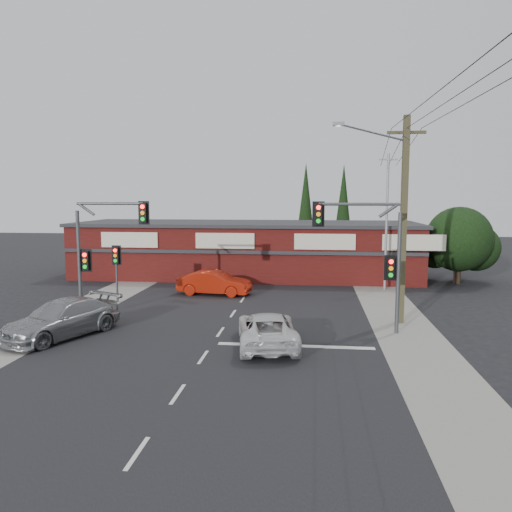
# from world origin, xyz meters

# --- Properties ---
(ground) EXTENTS (120.00, 120.00, 0.00)m
(ground) POSITION_xyz_m (0.00, 0.00, 0.00)
(ground) COLOR black
(ground) RESTS_ON ground
(road_strip) EXTENTS (14.00, 70.00, 0.01)m
(road_strip) POSITION_xyz_m (0.00, 5.00, 0.01)
(road_strip) COLOR black
(road_strip) RESTS_ON ground
(verge_left) EXTENTS (3.00, 70.00, 0.02)m
(verge_left) POSITION_xyz_m (-8.50, 5.00, 0.01)
(verge_left) COLOR gray
(verge_left) RESTS_ON ground
(verge_right) EXTENTS (3.00, 70.00, 0.02)m
(verge_right) POSITION_xyz_m (8.50, 5.00, 0.01)
(verge_right) COLOR gray
(verge_right) RESTS_ON ground
(stop_line) EXTENTS (6.50, 0.35, 0.01)m
(stop_line) POSITION_xyz_m (3.50, -1.50, 0.01)
(stop_line) COLOR silver
(stop_line) RESTS_ON ground
(white_suv) EXTENTS (3.08, 5.34, 1.40)m
(white_suv) POSITION_xyz_m (2.33, -1.54, 0.70)
(white_suv) COLOR silver
(white_suv) RESTS_ON ground
(silver_suv) EXTENTS (4.30, 6.02, 1.62)m
(silver_suv) POSITION_xyz_m (-6.84, -1.22, 0.81)
(silver_suv) COLOR gray
(silver_suv) RESTS_ON ground
(red_sedan) EXTENTS (4.79, 2.14, 1.53)m
(red_sedan) POSITION_xyz_m (-2.00, 9.02, 0.76)
(red_sedan) COLOR #A91C0A
(red_sedan) RESTS_ON ground
(lane_dashes) EXTENTS (0.12, 34.51, 0.01)m
(lane_dashes) POSITION_xyz_m (0.00, -1.54, 0.01)
(lane_dashes) COLOR silver
(lane_dashes) RESTS_ON ground
(shop_building) EXTENTS (27.30, 8.40, 4.22)m
(shop_building) POSITION_xyz_m (-0.99, 16.99, 2.13)
(shop_building) COLOR #440F0D
(shop_building) RESTS_ON ground
(tree_cluster) EXTENTS (5.90, 5.10, 5.50)m
(tree_cluster) POSITION_xyz_m (14.69, 15.44, 2.90)
(tree_cluster) COLOR #2D2116
(tree_cluster) RESTS_ON ground
(conifer_near) EXTENTS (1.80, 1.80, 9.25)m
(conifer_near) POSITION_xyz_m (3.50, 24.00, 5.48)
(conifer_near) COLOR #2D2116
(conifer_near) RESTS_ON ground
(conifer_far) EXTENTS (1.80, 1.80, 9.25)m
(conifer_far) POSITION_xyz_m (7.00, 26.00, 5.48)
(conifer_far) COLOR #2D2116
(conifer_far) RESTS_ON ground
(traffic_mast_left) EXTENTS (3.77, 0.27, 5.97)m
(traffic_mast_left) POSITION_xyz_m (-6.43, 2.00, 3.93)
(traffic_mast_left) COLOR #47494C
(traffic_mast_left) RESTS_ON ground
(traffic_mast_right) EXTENTS (3.96, 0.27, 5.97)m
(traffic_mast_right) POSITION_xyz_m (6.86, 1.00, 3.95)
(traffic_mast_right) COLOR #47494C
(traffic_mast_right) RESTS_ON ground
(pedestal_signal) EXTENTS (0.55, 0.27, 3.38)m
(pedestal_signal) POSITION_xyz_m (-7.20, 6.01, 2.41)
(pedestal_signal) COLOR #47494C
(pedestal_signal) RESTS_ON ground
(utility_pole) EXTENTS (4.38, 0.59, 10.00)m
(utility_pole) POSITION_xyz_m (8.36, 2.99, 5.40)
(utility_pole) COLOR #4C462A
(utility_pole) RESTS_ON ground
(steel_pole) EXTENTS (1.20, 0.16, 9.00)m
(steel_pole) POSITION_xyz_m (9.00, 12.00, 4.70)
(steel_pole) COLOR gray
(steel_pole) RESTS_ON ground
(power_lines) EXTENTS (2.01, 29.00, 1.22)m
(power_lines) POSITION_xyz_m (8.47, -2.47, 9.04)
(power_lines) COLOR black
(power_lines) RESTS_ON ground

